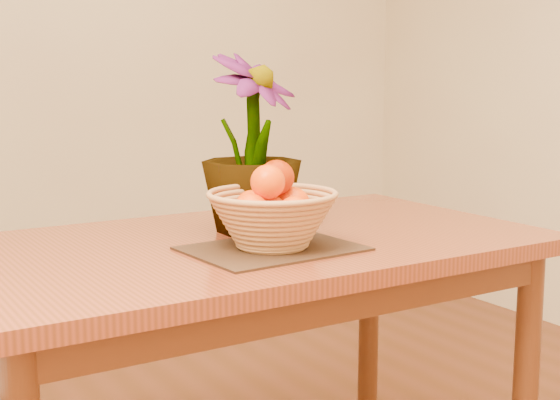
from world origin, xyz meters
TOP-DOWN VIEW (x-y plane):
  - wall_back at (0.00, 2.25)m, footprint 4.00×0.02m
  - table at (0.00, 0.30)m, footprint 1.40×0.80m
  - placemat at (-0.02, 0.17)m, footprint 0.38×0.30m
  - wicker_basket at (-0.02, 0.17)m, footprint 0.29×0.29m
  - orange_pile at (-0.01, 0.17)m, footprint 0.21×0.20m
  - potted_plant at (0.05, 0.37)m, footprint 0.33×0.33m

SIDE VIEW (x-z plane):
  - table at x=0.00m, z-range 0.29..1.04m
  - placemat at x=-0.02m, z-range 0.75..0.76m
  - wicker_basket at x=-0.02m, z-range 0.75..0.87m
  - orange_pile at x=-0.01m, z-range 0.80..0.94m
  - potted_plant at x=0.05m, z-range 0.75..1.19m
  - wall_back at x=0.00m, z-range 0.00..2.70m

